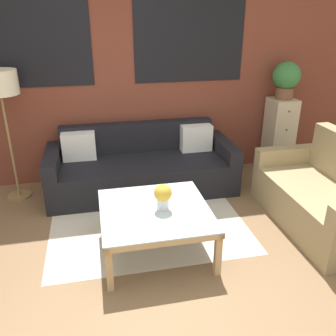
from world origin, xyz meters
The scene contains 10 objects.
ground_plane centered at (0.00, 0.00, 0.00)m, with size 16.00×16.00×0.00m, color brown.
wall_back_brick centered at (0.00, 2.44, 1.41)m, with size 8.40×0.09×2.80m.
rug centered at (0.17, 1.22, 0.00)m, with size 2.02×1.77×0.00m.
couch_dark centered at (0.24, 1.95, 0.28)m, with size 2.27×0.88×0.78m.
settee_vintage centered at (1.97, 0.71, 0.31)m, with size 0.80×1.52×0.92m.
coffee_table centered at (0.17, 0.64, 0.38)m, with size 0.98×0.98×0.44m.
floor_lamp centered at (-1.27, 2.05, 1.32)m, with size 0.40×0.40×1.51m.
drawer_cabinet centered at (2.21, 2.18, 0.50)m, with size 0.33×0.37×1.01m.
potted_plant centered at (2.21, 2.18, 1.28)m, with size 0.36×0.36×0.48m.
flower_vase centered at (0.24, 0.62, 0.58)m, with size 0.16×0.16×0.24m.
Camera 1 is at (-0.30, -2.11, 2.06)m, focal length 38.00 mm.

